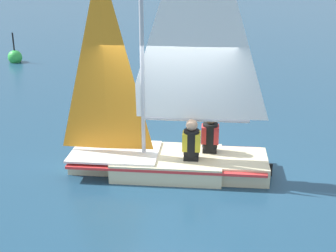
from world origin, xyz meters
The scene contains 5 objects.
ground_plane centered at (0.00, 0.00, 0.00)m, with size 260.00×260.00×0.00m, color navy.
sailboat_main centered at (0.00, -0.01, 0.90)m, with size 1.75×3.99×5.47m.
sailor_helm centered at (-0.21, -0.44, 0.62)m, with size 0.33×0.37×1.16m.
sailor_crew centered at (0.15, -0.83, 0.62)m, with size 0.33×0.37×1.16m.
buoy_marker centered at (10.20, 5.96, 0.21)m, with size 0.56×0.56×1.26m.
Camera 1 is at (-8.41, 0.15, 4.04)m, focal length 50.00 mm.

